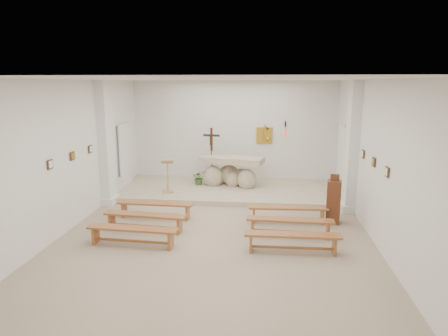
# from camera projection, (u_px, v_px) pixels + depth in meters

# --- Properties ---
(ground) EXTENTS (7.00, 10.00, 0.00)m
(ground) POSITION_uv_depth(u_px,v_px,m) (216.00, 233.00, 9.29)
(ground) COLOR tan
(ground) RESTS_ON ground
(wall_left) EXTENTS (0.02, 10.00, 3.50)m
(wall_left) POSITION_uv_depth(u_px,v_px,m) (67.00, 156.00, 9.28)
(wall_left) COLOR white
(wall_left) RESTS_ON ground
(wall_right) EXTENTS (0.02, 10.00, 3.50)m
(wall_right) POSITION_uv_depth(u_px,v_px,m) (377.00, 162.00, 8.57)
(wall_right) COLOR white
(wall_right) RESTS_ON ground
(wall_back) EXTENTS (7.00, 0.02, 3.50)m
(wall_back) POSITION_uv_depth(u_px,v_px,m) (234.00, 132.00, 13.77)
(wall_back) COLOR white
(wall_back) RESTS_ON ground
(ceiling) EXTENTS (7.00, 10.00, 0.02)m
(ceiling) POSITION_uv_depth(u_px,v_px,m) (216.00, 80.00, 8.56)
(ceiling) COLOR silver
(ceiling) RESTS_ON wall_back
(sanctuary_platform) EXTENTS (6.98, 3.00, 0.15)m
(sanctuary_platform) POSITION_uv_depth(u_px,v_px,m) (230.00, 190.00, 12.68)
(sanctuary_platform) COLOR beige
(sanctuary_platform) RESTS_ON ground
(pilaster_left) EXTENTS (0.26, 0.55, 3.50)m
(pilaster_left) POSITION_uv_depth(u_px,v_px,m) (106.00, 143.00, 11.21)
(pilaster_left) COLOR white
(pilaster_left) RESTS_ON ground
(pilaster_right) EXTENTS (0.26, 0.55, 3.50)m
(pilaster_right) POSITION_uv_depth(u_px,v_px,m) (352.00, 147.00, 10.52)
(pilaster_right) COLOR white
(pilaster_right) RESTS_ON ground
(gold_wall_relief) EXTENTS (0.55, 0.04, 0.55)m
(gold_wall_relief) POSITION_uv_depth(u_px,v_px,m) (264.00, 135.00, 13.66)
(gold_wall_relief) COLOR gold
(gold_wall_relief) RESTS_ON wall_back
(sanctuary_lamp) EXTENTS (0.11, 0.36, 0.44)m
(sanctuary_lamp) POSITION_uv_depth(u_px,v_px,m) (286.00, 132.00, 13.31)
(sanctuary_lamp) COLOR black
(sanctuary_lamp) RESTS_ON wall_back
(station_frame_left_front) EXTENTS (0.03, 0.20, 0.20)m
(station_frame_left_front) POSITION_uv_depth(u_px,v_px,m) (50.00, 164.00, 8.51)
(station_frame_left_front) COLOR #46311F
(station_frame_left_front) RESTS_ON wall_left
(station_frame_left_mid) EXTENTS (0.03, 0.20, 0.20)m
(station_frame_left_mid) POSITION_uv_depth(u_px,v_px,m) (72.00, 156.00, 9.48)
(station_frame_left_mid) COLOR #46311F
(station_frame_left_mid) RESTS_ON wall_left
(station_frame_left_rear) EXTENTS (0.03, 0.20, 0.20)m
(station_frame_left_rear) POSITION_uv_depth(u_px,v_px,m) (91.00, 149.00, 10.45)
(station_frame_left_rear) COLOR #46311F
(station_frame_left_rear) RESTS_ON wall_left
(station_frame_right_front) EXTENTS (0.03, 0.20, 0.20)m
(station_frame_right_front) POSITION_uv_depth(u_px,v_px,m) (387.00, 172.00, 7.80)
(station_frame_right_front) COLOR #46311F
(station_frame_right_front) RESTS_ON wall_right
(station_frame_right_mid) EXTENTS (0.03, 0.20, 0.20)m
(station_frame_right_mid) POSITION_uv_depth(u_px,v_px,m) (374.00, 162.00, 8.77)
(station_frame_right_mid) COLOR #46311F
(station_frame_right_mid) RESTS_ON wall_right
(station_frame_right_rear) EXTENTS (0.03, 0.20, 0.20)m
(station_frame_right_rear) POSITION_uv_depth(u_px,v_px,m) (363.00, 154.00, 9.74)
(station_frame_right_rear) COLOR #46311F
(station_frame_right_rear) RESTS_ON wall_right
(radiator_left) EXTENTS (0.10, 0.85, 0.52)m
(radiator_left) POSITION_uv_depth(u_px,v_px,m) (116.00, 188.00, 12.21)
(radiator_left) COLOR silver
(radiator_left) RESTS_ON ground
(radiator_right) EXTENTS (0.10, 0.85, 0.52)m
(radiator_right) POSITION_uv_depth(u_px,v_px,m) (346.00, 194.00, 11.51)
(radiator_right) COLOR silver
(radiator_right) RESTS_ON ground
(altar) EXTENTS (2.12, 1.20, 1.03)m
(altar) POSITION_uv_depth(u_px,v_px,m) (231.00, 173.00, 12.91)
(altar) COLOR beige
(altar) RESTS_ON sanctuary_platform
(lectern) EXTENTS (0.44, 0.39, 1.04)m
(lectern) POSITION_uv_depth(u_px,v_px,m) (168.00, 176.00, 12.04)
(lectern) COLOR tan
(lectern) RESTS_ON sanctuary_platform
(crucifix_stand) EXTENTS (0.55, 0.24, 1.83)m
(crucifix_stand) POSITION_uv_depth(u_px,v_px,m) (212.00, 151.00, 13.11)
(crucifix_stand) COLOR #3B2312
(crucifix_stand) RESTS_ON sanctuary_platform
(potted_plant) EXTENTS (0.49, 0.45, 0.47)m
(potted_plant) POSITION_uv_depth(u_px,v_px,m) (199.00, 177.00, 13.04)
(potted_plant) COLOR #365F26
(potted_plant) RESTS_ON sanctuary_platform
(donation_pedestal) EXTENTS (0.39, 0.39, 1.25)m
(donation_pedestal) POSITION_uv_depth(u_px,v_px,m) (334.00, 202.00, 9.84)
(donation_pedestal) COLOR brown
(donation_pedestal) RESTS_ON ground
(bench_left_front) EXTENTS (1.97, 0.38, 0.41)m
(bench_left_front) POSITION_uv_depth(u_px,v_px,m) (155.00, 206.00, 10.24)
(bench_left_front) COLOR #A85E30
(bench_left_front) RESTS_ON ground
(bench_right_front) EXTENTS (1.97, 0.40, 0.41)m
(bench_right_front) POSITION_uv_depth(u_px,v_px,m) (288.00, 211.00, 9.90)
(bench_right_front) COLOR #A85E30
(bench_right_front) RESTS_ON ground
(bench_left_second) EXTENTS (1.98, 0.48, 0.41)m
(bench_left_second) POSITION_uv_depth(u_px,v_px,m) (145.00, 218.00, 9.37)
(bench_left_second) COLOR #A85E30
(bench_left_second) RESTS_ON ground
(bench_right_second) EXTENTS (1.97, 0.38, 0.41)m
(bench_right_second) POSITION_uv_depth(u_px,v_px,m) (290.00, 223.00, 9.02)
(bench_right_second) COLOR #A85E30
(bench_right_second) RESTS_ON ground
(bench_left_third) EXTENTS (1.97, 0.43, 0.41)m
(bench_left_third) POSITION_uv_depth(u_px,v_px,m) (132.00, 232.00, 8.49)
(bench_left_third) COLOR #A85E30
(bench_left_third) RESTS_ON ground
(bench_right_third) EXTENTS (1.96, 0.34, 0.41)m
(bench_right_third) POSITION_uv_depth(u_px,v_px,m) (292.00, 238.00, 8.15)
(bench_right_third) COLOR #A85E30
(bench_right_third) RESTS_ON ground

